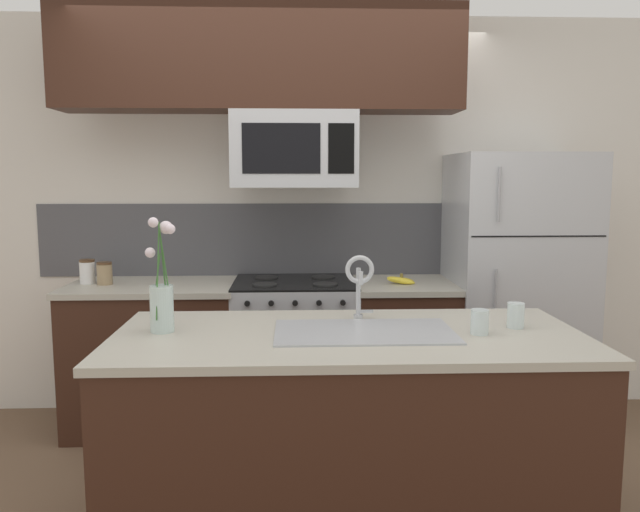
# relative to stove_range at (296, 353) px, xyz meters

# --- Properties ---
(ground_plane) EXTENTS (10.00, 10.00, 0.00)m
(ground_plane) POSITION_rel_stove_range_xyz_m (-0.00, -0.90, -0.46)
(ground_plane) COLOR brown
(rear_partition) EXTENTS (5.20, 0.10, 2.60)m
(rear_partition) POSITION_rel_stove_range_xyz_m (0.30, 0.38, 0.84)
(rear_partition) COLOR silver
(rear_partition) RESTS_ON ground
(splash_band) EXTENTS (3.37, 0.01, 0.48)m
(splash_band) POSITION_rel_stove_range_xyz_m (-0.00, 0.32, 0.69)
(splash_band) COLOR #4C4C51
(splash_band) RESTS_ON rear_partition
(back_counter_left) EXTENTS (1.03, 0.65, 0.91)m
(back_counter_left) POSITION_rel_stove_range_xyz_m (-0.88, 0.00, -0.01)
(back_counter_left) COLOR #381E14
(back_counter_left) RESTS_ON ground
(back_counter_right) EXTENTS (0.64, 0.65, 0.91)m
(back_counter_right) POSITION_rel_stove_range_xyz_m (0.68, 0.00, -0.01)
(back_counter_right) COLOR #381E14
(back_counter_right) RESTS_ON ground
(stove_range) EXTENTS (0.76, 0.64, 0.93)m
(stove_range) POSITION_rel_stove_range_xyz_m (0.00, 0.00, 0.00)
(stove_range) COLOR #B7BABF
(stove_range) RESTS_ON ground
(microwave) EXTENTS (0.74, 0.40, 0.45)m
(microwave) POSITION_rel_stove_range_xyz_m (0.00, -0.02, 1.27)
(microwave) COLOR #B7BABF
(upper_cabinet_band) EXTENTS (2.37, 0.34, 0.60)m
(upper_cabinet_band) POSITION_rel_stove_range_xyz_m (-0.20, -0.05, 1.79)
(upper_cabinet_band) COLOR #381E14
(refrigerator) EXTENTS (0.81, 0.74, 1.71)m
(refrigerator) POSITION_rel_stove_range_xyz_m (1.39, 0.02, 0.39)
(refrigerator) COLOR #B7BABF
(refrigerator) RESTS_ON ground
(storage_jar_tall) EXTENTS (0.09, 0.09, 0.15)m
(storage_jar_tall) POSITION_rel_stove_range_xyz_m (-1.28, 0.04, 0.52)
(storage_jar_tall) COLOR silver
(storage_jar_tall) RESTS_ON back_counter_left
(storage_jar_medium) EXTENTS (0.09, 0.09, 0.14)m
(storage_jar_medium) POSITION_rel_stove_range_xyz_m (-1.17, 0.00, 0.52)
(storage_jar_medium) COLOR #997F5B
(storage_jar_medium) RESTS_ON back_counter_left
(banana_bunch) EXTENTS (0.19, 0.12, 0.08)m
(banana_bunch) POSITION_rel_stove_range_xyz_m (0.66, -0.06, 0.47)
(banana_bunch) COLOR yellow
(banana_bunch) RESTS_ON back_counter_right
(island_counter) EXTENTS (1.99, 0.91, 0.91)m
(island_counter) POSITION_rel_stove_range_xyz_m (0.23, -1.25, -0.01)
(island_counter) COLOR #381E14
(island_counter) RESTS_ON ground
(kitchen_sink) EXTENTS (0.76, 0.44, 0.16)m
(kitchen_sink) POSITION_rel_stove_range_xyz_m (0.29, -1.25, 0.38)
(kitchen_sink) COLOR #ADAFB5
(kitchen_sink) RESTS_ON island_counter
(sink_faucet) EXTENTS (0.14, 0.14, 0.31)m
(sink_faucet) POSITION_rel_stove_range_xyz_m (0.29, -1.03, 0.65)
(sink_faucet) COLOR #B7BABF
(sink_faucet) RESTS_ON island_counter
(drinking_glass) EXTENTS (0.07, 0.07, 0.10)m
(drinking_glass) POSITION_rel_stove_range_xyz_m (0.77, -1.30, 0.50)
(drinking_glass) COLOR silver
(drinking_glass) RESTS_ON island_counter
(spare_glass) EXTENTS (0.07, 0.07, 0.11)m
(spare_glass) POSITION_rel_stove_range_xyz_m (0.97, -1.19, 0.50)
(spare_glass) COLOR silver
(spare_glass) RESTS_ON island_counter
(flower_vase) EXTENTS (0.13, 0.12, 0.49)m
(flower_vase) POSITION_rel_stove_range_xyz_m (-0.57, -1.20, 0.58)
(flower_vase) COLOR silver
(flower_vase) RESTS_ON island_counter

